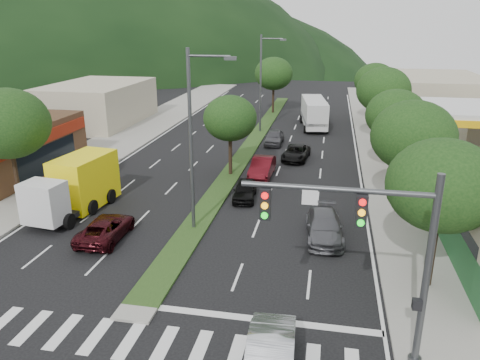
% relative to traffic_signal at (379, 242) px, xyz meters
% --- Properties ---
extents(ground, '(160.00, 160.00, 0.00)m').
position_rel_traffic_signal_xyz_m(ground, '(-9.03, 1.54, -4.65)').
color(ground, black).
rests_on(ground, ground).
extents(sidewalk_right, '(5.00, 90.00, 0.15)m').
position_rel_traffic_signal_xyz_m(sidewalk_right, '(3.47, 26.54, -4.57)').
color(sidewalk_right, gray).
rests_on(sidewalk_right, ground).
extents(sidewalk_left, '(6.00, 90.00, 0.15)m').
position_rel_traffic_signal_xyz_m(sidewalk_left, '(-22.03, 26.54, -4.57)').
color(sidewalk_left, gray).
rests_on(sidewalk_left, ground).
extents(median, '(1.60, 56.00, 0.12)m').
position_rel_traffic_signal_xyz_m(median, '(-9.03, 29.54, -4.59)').
color(median, '#1D3914').
rests_on(median, ground).
extents(crosswalk, '(19.00, 2.20, 0.01)m').
position_rel_traffic_signal_xyz_m(crosswalk, '(-9.03, -0.46, -4.64)').
color(crosswalk, silver).
rests_on(crosswalk, ground).
extents(traffic_signal, '(6.12, 0.40, 7.00)m').
position_rel_traffic_signal_xyz_m(traffic_signal, '(0.00, 0.00, 0.00)').
color(traffic_signal, '#47494C').
rests_on(traffic_signal, ground).
extents(bldg_left_far, '(9.00, 14.00, 4.60)m').
position_rel_traffic_signal_xyz_m(bldg_left_far, '(-28.03, 35.54, -2.35)').
color(bldg_left_far, beige).
rests_on(bldg_left_far, ground).
extents(bldg_right_far, '(10.00, 16.00, 5.20)m').
position_rel_traffic_signal_xyz_m(bldg_right_far, '(10.47, 45.54, -2.05)').
color(bldg_right_far, beige).
rests_on(bldg_right_far, ground).
extents(hill_far, '(176.00, 132.00, 82.00)m').
position_rel_traffic_signal_xyz_m(hill_far, '(-89.03, 111.54, -4.65)').
color(hill_far, black).
rests_on(hill_far, ground).
extents(tree_r_a, '(4.60, 4.60, 6.63)m').
position_rel_traffic_signal_xyz_m(tree_r_a, '(2.97, 5.54, 0.17)').
color(tree_r_a, black).
rests_on(tree_r_a, sidewalk_right).
extents(tree_r_b, '(4.80, 4.80, 6.94)m').
position_rel_traffic_signal_xyz_m(tree_r_b, '(2.97, 13.54, 0.39)').
color(tree_r_b, black).
rests_on(tree_r_b, sidewalk_right).
extents(tree_r_c, '(4.40, 4.40, 6.48)m').
position_rel_traffic_signal_xyz_m(tree_r_c, '(2.97, 21.54, 0.10)').
color(tree_r_c, black).
rests_on(tree_r_c, sidewalk_right).
extents(tree_r_d, '(5.00, 5.00, 7.17)m').
position_rel_traffic_signal_xyz_m(tree_r_d, '(2.97, 31.54, 0.54)').
color(tree_r_d, black).
rests_on(tree_r_d, sidewalk_right).
extents(tree_r_e, '(4.60, 4.60, 6.71)m').
position_rel_traffic_signal_xyz_m(tree_r_e, '(2.97, 41.54, 0.25)').
color(tree_r_e, black).
rests_on(tree_r_e, sidewalk_right).
extents(tree_med_near, '(4.00, 4.00, 6.02)m').
position_rel_traffic_signal_xyz_m(tree_med_near, '(-9.03, 19.54, -0.22)').
color(tree_med_near, black).
rests_on(tree_med_near, median).
extents(tree_med_far, '(4.80, 4.80, 6.94)m').
position_rel_traffic_signal_xyz_m(tree_med_far, '(-9.03, 45.54, 0.36)').
color(tree_med_far, black).
rests_on(tree_med_far, median).
extents(tree_l_a, '(5.20, 5.20, 7.25)m').
position_rel_traffic_signal_xyz_m(tree_l_a, '(-21.53, 11.54, 0.54)').
color(tree_l_a, black).
rests_on(tree_l_a, sidewalk_left).
extents(streetlight_near, '(2.60, 0.25, 10.00)m').
position_rel_traffic_signal_xyz_m(streetlight_near, '(-8.82, 9.54, 0.94)').
color(streetlight_near, '#47494C').
rests_on(streetlight_near, ground).
extents(streetlight_mid, '(2.60, 0.25, 10.00)m').
position_rel_traffic_signal_xyz_m(streetlight_mid, '(-8.82, 34.54, 0.94)').
color(streetlight_mid, '#47494C').
rests_on(streetlight_mid, ground).
extents(suv_maroon, '(2.14, 4.45, 1.22)m').
position_rel_traffic_signal_xyz_m(suv_maroon, '(-13.33, 7.37, -4.03)').
color(suv_maroon, '#330B10').
rests_on(suv_maroon, ground).
extents(car_queue_a, '(1.71, 3.65, 1.21)m').
position_rel_traffic_signal_xyz_m(car_queue_a, '(-7.03, 14.74, -4.04)').
color(car_queue_a, black).
rests_on(car_queue_a, ground).
extents(car_queue_b, '(2.31, 4.81, 1.35)m').
position_rel_traffic_signal_xyz_m(car_queue_b, '(-1.71, 9.74, -3.97)').
color(car_queue_b, '#54555A').
rests_on(car_queue_b, ground).
extents(car_queue_c, '(1.63, 4.43, 1.45)m').
position_rel_traffic_signal_xyz_m(car_queue_c, '(-6.59, 19.74, -3.92)').
color(car_queue_c, '#500D14').
rests_on(car_queue_c, ground).
extents(car_queue_d, '(2.41, 4.49, 1.20)m').
position_rel_traffic_signal_xyz_m(car_queue_d, '(-4.43, 24.74, -4.05)').
color(car_queue_d, black).
rests_on(car_queue_d, ground).
extents(car_queue_e, '(1.65, 4.03, 1.37)m').
position_rel_traffic_signal_xyz_m(car_queue_e, '(-6.91, 29.74, -3.96)').
color(car_queue_e, '#47474C').
rests_on(car_queue_e, ground).
extents(car_queue_f, '(2.15, 4.36, 1.22)m').
position_rel_traffic_signal_xyz_m(car_queue_f, '(-2.88, 42.83, -4.04)').
color(car_queue_f, black).
rests_on(car_queue_f, ground).
extents(box_truck, '(3.26, 6.97, 3.32)m').
position_rel_traffic_signal_xyz_m(box_truck, '(-16.84, 10.81, -3.07)').
color(box_truck, silver).
rests_on(box_truck, ground).
extents(motorhome, '(3.50, 8.34, 3.10)m').
position_rel_traffic_signal_xyz_m(motorhome, '(-3.53, 38.06, -2.99)').
color(motorhome, silver).
rests_on(motorhome, ground).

